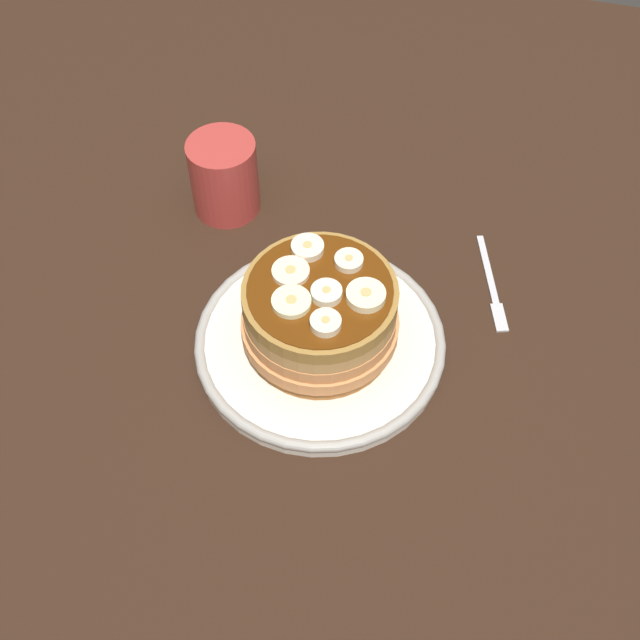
{
  "coord_description": "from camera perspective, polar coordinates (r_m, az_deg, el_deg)",
  "views": [
    {
      "loc": [
        -43.55,
        -11.72,
        64.73
      ],
      "look_at": [
        0.0,
        0.0,
        4.55
      ],
      "focal_mm": 44.58,
      "sensor_mm": 36.0,
      "label": 1
    }
  ],
  "objects": [
    {
      "name": "fork",
      "position": [
        0.85,
        12.27,
        2.32
      ],
      "size": [
        12.65,
        5.02,
        0.5
      ],
      "color": "silver",
      "rests_on": "ground_plane"
    },
    {
      "name": "pancake_stack",
      "position": [
        0.75,
        0.11,
        0.38
      ],
      "size": [
        15.31,
        15.09,
        7.69
      ],
      "color": "#9F622F",
      "rests_on": "plate"
    },
    {
      "name": "plate",
      "position": [
        0.78,
        -0.0,
        -1.56
      ],
      "size": [
        24.64,
        24.64,
        1.88
      ],
      "color": "silver",
      "rests_on": "ground_plane"
    },
    {
      "name": "banana_slice_3",
      "position": [
        0.7,
        -2.07,
        1.29
      ],
      "size": [
        3.57,
        3.57,
        0.83
      ],
      "color": "#EEF1B5",
      "rests_on": "pancake_stack"
    },
    {
      "name": "banana_slice_0",
      "position": [
        0.71,
        0.47,
        1.93
      ],
      "size": [
        2.85,
        2.85,
        1.07
      ],
      "color": "#EDE7C6",
      "rests_on": "pancake_stack"
    },
    {
      "name": "ground_plane",
      "position": [
        0.8,
        -0.0,
        -2.59
      ],
      "size": [
        140.0,
        140.0,
        3.0
      ],
      "primitive_type": "cube",
      "color": "black"
    },
    {
      "name": "banana_slice_2",
      "position": [
        0.7,
        3.26,
        1.58
      ],
      "size": [
        3.59,
        3.59,
        1.08
      ],
      "color": "#F5EDB9",
      "rests_on": "pancake_stack"
    },
    {
      "name": "banana_slice_1",
      "position": [
        0.69,
        0.4,
        -0.23
      ],
      "size": [
        2.76,
        2.76,
        1.07
      ],
      "color": "#F2E5BF",
      "rests_on": "pancake_stack"
    },
    {
      "name": "banana_slice_5",
      "position": [
        0.73,
        -2.12,
        3.46
      ],
      "size": [
        3.49,
        3.49,
        0.76
      ],
      "color": "#F8E1B9",
      "rests_on": "pancake_stack"
    },
    {
      "name": "banana_slice_4",
      "position": [
        0.74,
        -0.9,
        5.18
      ],
      "size": [
        3.11,
        3.11,
        1.02
      ],
      "color": "#EFE3C1",
      "rests_on": "pancake_stack"
    },
    {
      "name": "coffee_mug",
      "position": [
        0.89,
        -6.83,
        10.41
      ],
      "size": [
        10.86,
        7.5,
        8.91
      ],
      "color": "#B23833",
      "rests_on": "ground_plane"
    },
    {
      "name": "banana_slice_6",
      "position": [
        0.73,
        2.08,
        4.25
      ],
      "size": [
        2.69,
        2.69,
        0.94
      ],
      "color": "beige",
      "rests_on": "pancake_stack"
    }
  ]
}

